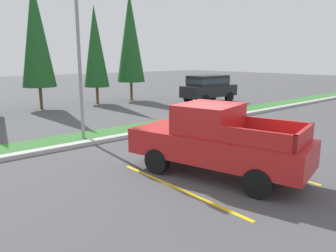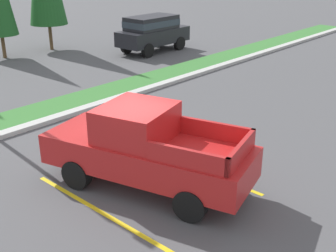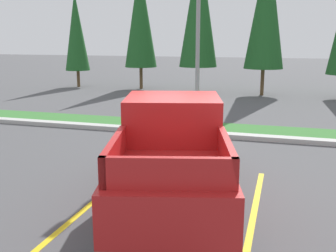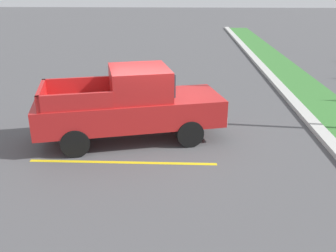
% 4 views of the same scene
% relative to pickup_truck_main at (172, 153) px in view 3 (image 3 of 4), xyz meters
% --- Properties ---
extents(ground_plane, '(120.00, 120.00, 0.00)m').
position_rel_pickup_truck_main_xyz_m(ground_plane, '(0.09, 0.64, -1.04)').
color(ground_plane, '#4C4C4F').
extents(parking_line_near, '(0.12, 4.80, 0.01)m').
position_rel_pickup_truck_main_xyz_m(parking_line_near, '(-1.54, -0.05, -1.04)').
color(parking_line_near, yellow).
rests_on(parking_line_near, ground).
extents(parking_line_far, '(0.12, 4.80, 0.01)m').
position_rel_pickup_truck_main_xyz_m(parking_line_far, '(1.56, -0.05, -1.04)').
color(parking_line_far, yellow).
rests_on(parking_line_far, ground).
extents(curb_strip, '(56.00, 0.40, 0.15)m').
position_rel_pickup_truck_main_xyz_m(curb_strip, '(0.09, 5.64, -0.97)').
color(curb_strip, '#B2B2AD').
rests_on(curb_strip, ground).
extents(grass_median, '(56.00, 1.80, 0.06)m').
position_rel_pickup_truck_main_xyz_m(grass_median, '(0.09, 6.74, -1.01)').
color(grass_median, '#387533').
rests_on(grass_median, ground).
extents(pickup_truck_main, '(3.14, 5.53, 2.10)m').
position_rel_pickup_truck_main_xyz_m(pickup_truck_main, '(0.00, 0.00, 0.00)').
color(pickup_truck_main, black).
rests_on(pickup_truck_main, ground).
extents(street_light, '(0.24, 1.49, 6.29)m').
position_rel_pickup_truck_main_xyz_m(street_light, '(-0.96, 6.37, 2.64)').
color(street_light, gray).
rests_on(street_light, ground).
extents(cypress_tree_leftmost, '(1.59, 1.59, 6.10)m').
position_rel_pickup_truck_main_xyz_m(cypress_tree_leftmost, '(-11.20, 16.70, 2.55)').
color(cypress_tree_leftmost, brown).
rests_on(cypress_tree_leftmost, ground).
extents(cypress_tree_left_inner, '(2.00, 2.00, 7.70)m').
position_rel_pickup_truck_main_xyz_m(cypress_tree_left_inner, '(-6.86, 16.92, 3.50)').
color(cypress_tree_left_inner, brown).
rests_on(cypress_tree_left_inner, ground).
extents(cypress_tree_center, '(2.21, 2.21, 8.49)m').
position_rel_pickup_truck_main_xyz_m(cypress_tree_center, '(-3.01, 16.16, 3.96)').
color(cypress_tree_center, brown).
rests_on(cypress_tree_center, ground).
extents(cypress_tree_right_inner, '(2.18, 2.18, 8.37)m').
position_rel_pickup_truck_main_xyz_m(cypress_tree_right_inner, '(0.74, 16.08, 3.89)').
color(cypress_tree_right_inner, brown).
rests_on(cypress_tree_right_inner, ground).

